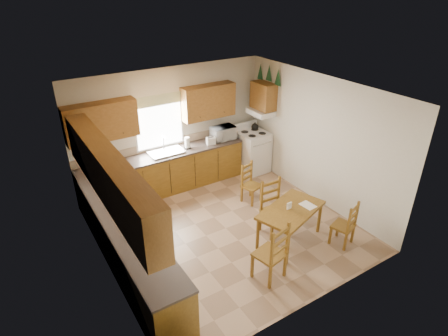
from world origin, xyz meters
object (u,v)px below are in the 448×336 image
chair_far_left (275,209)px  chair_far_right (252,184)px  microwave (223,133)px  chair_near_left (270,251)px  chair_near_right (344,223)px  dining_table (290,225)px  stove (253,152)px

chair_far_left → chair_far_right: chair_far_left is taller
microwave → chair_far_left: microwave is taller
chair_near_left → chair_near_right: chair_near_left is taller
microwave → dining_table: 2.98m
stove → chair_near_right: bearing=-97.0°
dining_table → chair_near_left: chair_near_left is taller
chair_far_left → stove: bearing=65.7°
dining_table → chair_near_left: (-0.91, -0.55, 0.19)m
dining_table → chair_far_right: 1.47m
chair_near_right → chair_far_right: bearing=-91.9°
stove → chair_near_left: chair_near_left is taller
dining_table → chair_near_right: chair_near_right is taller
chair_far_right → microwave: bearing=67.5°
chair_near_right → dining_table: bearing=-54.5°
chair_far_left → chair_far_right: size_ratio=1.22×
stove → dining_table: stove is taller
stove → chair_near_right: (-0.33, -3.21, -0.06)m
chair_near_right → chair_far_left: bearing=-64.5°
chair_far_left → chair_near_right: bearing=-45.0°
microwave → chair_near_right: bearing=-83.1°
chair_far_right → chair_near_right: bearing=-90.6°
chair_near_left → chair_far_left: size_ratio=1.00×
dining_table → chair_far_left: size_ratio=1.20×
microwave → chair_far_left: 2.63m
chair_far_right → chair_near_left: bearing=-134.7°
chair_near_right → stove: bearing=-112.8°
chair_near_right → chair_far_right: (-0.55, 2.04, 0.00)m
dining_table → stove: bearing=49.4°
microwave → chair_near_left: microwave is taller
chair_near_right → chair_far_right: same height
dining_table → chair_far_left: chair_far_left is taller
stove → chair_near_right: size_ratio=1.13×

